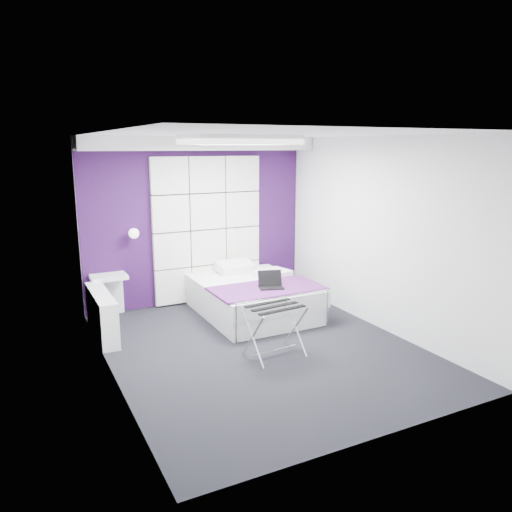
# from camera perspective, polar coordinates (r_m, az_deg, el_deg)

# --- Properties ---
(floor) EXTENTS (4.40, 4.40, 0.00)m
(floor) POSITION_cam_1_polar(r_m,az_deg,el_deg) (6.33, 0.58, -10.45)
(floor) COLOR black
(floor) RESTS_ON ground
(ceiling) EXTENTS (4.40, 4.40, 0.00)m
(ceiling) POSITION_cam_1_polar(r_m,az_deg,el_deg) (5.83, 0.64, 13.79)
(ceiling) COLOR white
(ceiling) RESTS_ON wall_back
(wall_back) EXTENTS (3.60, 0.00, 3.60)m
(wall_back) POSITION_cam_1_polar(r_m,az_deg,el_deg) (7.94, -6.71, 3.94)
(wall_back) COLOR white
(wall_back) RESTS_ON floor
(wall_left) EXTENTS (0.00, 4.40, 4.40)m
(wall_left) POSITION_cam_1_polar(r_m,az_deg,el_deg) (5.38, -16.68, -0.57)
(wall_left) COLOR white
(wall_left) RESTS_ON floor
(wall_right) EXTENTS (0.00, 4.40, 4.40)m
(wall_right) POSITION_cam_1_polar(r_m,az_deg,el_deg) (6.95, 13.93, 2.44)
(wall_right) COLOR white
(wall_right) RESTS_ON floor
(accent_wall) EXTENTS (3.58, 0.02, 2.58)m
(accent_wall) POSITION_cam_1_polar(r_m,az_deg,el_deg) (7.93, -6.69, 3.93)
(accent_wall) COLOR #2E0E3E
(accent_wall) RESTS_ON wall_back
(soffit) EXTENTS (3.58, 0.50, 0.20)m
(soffit) POSITION_cam_1_polar(r_m,az_deg,el_deg) (7.62, -6.28, 12.66)
(soffit) COLOR white
(soffit) RESTS_ON wall_back
(headboard) EXTENTS (1.80, 0.08, 2.30)m
(headboard) POSITION_cam_1_polar(r_m,az_deg,el_deg) (7.95, -5.53, 3.04)
(headboard) COLOR silver
(headboard) RESTS_ON wall_back
(skylight) EXTENTS (1.36, 0.86, 0.12)m
(skylight) POSITION_cam_1_polar(r_m,az_deg,el_deg) (6.37, -1.91, 13.22)
(skylight) COLOR white
(skylight) RESTS_ON ceiling
(wall_lamp) EXTENTS (0.15, 0.15, 0.15)m
(wall_lamp) POSITION_cam_1_polar(r_m,az_deg,el_deg) (7.53, -13.86, 2.58)
(wall_lamp) COLOR white
(wall_lamp) RESTS_ON wall_back
(radiator) EXTENTS (0.22, 1.20, 0.60)m
(radiator) POSITION_cam_1_polar(r_m,az_deg,el_deg) (6.90, -17.22, -6.39)
(radiator) COLOR white
(radiator) RESTS_ON floor
(bed) EXTENTS (1.55, 1.87, 0.66)m
(bed) POSITION_cam_1_polar(r_m,az_deg,el_deg) (7.45, -0.40, -4.61)
(bed) COLOR white
(bed) RESTS_ON floor
(nightstand) EXTENTS (0.50, 0.39, 0.06)m
(nightstand) POSITION_cam_1_polar(r_m,az_deg,el_deg) (7.54, -16.51, -2.28)
(nightstand) COLOR white
(nightstand) RESTS_ON wall_back
(luggage_rack) EXTENTS (0.63, 0.47, 0.63)m
(luggage_rack) POSITION_cam_1_polar(r_m,az_deg,el_deg) (6.00, 2.14, -8.56)
(luggage_rack) COLOR silver
(luggage_rack) RESTS_ON floor
(laptop) EXTENTS (0.33, 0.24, 0.24)m
(laptop) POSITION_cam_1_polar(r_m,az_deg,el_deg) (6.99, 1.56, -3.17)
(laptop) COLOR black
(laptop) RESTS_ON bed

